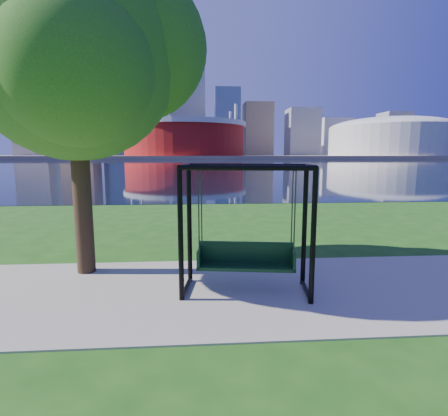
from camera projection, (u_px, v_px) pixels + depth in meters
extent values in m
plane|color=#1E5114|center=(237.00, 282.00, 7.54)|extent=(900.00, 900.00, 0.00)
cube|color=#9E937F|center=(239.00, 290.00, 7.04)|extent=(120.00, 4.00, 0.03)
cube|color=black|center=(201.00, 163.00, 108.09)|extent=(900.00, 180.00, 0.02)
cube|color=#937F60|center=(199.00, 157.00, 309.06)|extent=(900.00, 228.00, 2.00)
cylinder|color=maroon|center=(185.00, 139.00, 236.53)|extent=(80.00, 80.00, 22.00)
cylinder|color=silver|center=(184.00, 125.00, 235.09)|extent=(83.00, 83.00, 3.00)
cylinder|color=silver|center=(230.00, 134.00, 256.86)|extent=(2.00, 2.00, 32.00)
cylinder|color=silver|center=(140.00, 133.00, 252.15)|extent=(2.00, 2.00, 32.00)
cylinder|color=silver|center=(130.00, 130.00, 214.68)|extent=(2.00, 2.00, 32.00)
cylinder|color=silver|center=(236.00, 130.00, 219.40)|extent=(2.00, 2.00, 32.00)
cylinder|color=beige|center=(390.00, 141.00, 247.07)|extent=(84.00, 84.00, 20.00)
ellipsoid|color=beige|center=(391.00, 128.00, 245.71)|extent=(84.00, 84.00, 15.12)
cube|color=gray|center=(35.00, 119.00, 298.13)|extent=(28.00, 28.00, 62.00)
cube|color=#998466|center=(78.00, 102.00, 289.17)|extent=(26.00, 26.00, 88.00)
cube|color=slate|center=(121.00, 102.00, 315.43)|extent=(30.00, 24.00, 95.00)
cube|color=gray|center=(152.00, 113.00, 299.61)|extent=(24.00, 24.00, 72.00)
cube|color=silver|center=(188.00, 113.00, 330.72)|extent=(32.00, 28.00, 80.00)
cube|color=slate|center=(227.00, 122.00, 310.25)|extent=(22.00, 22.00, 58.00)
cube|color=#998466|center=(258.00, 130.00, 327.95)|extent=(26.00, 26.00, 48.00)
cube|color=gray|center=(302.00, 132.00, 321.41)|extent=(28.00, 24.00, 42.00)
cube|color=silver|center=(334.00, 137.00, 349.37)|extent=(30.00, 26.00, 36.00)
cube|color=gray|center=(393.00, 134.00, 332.93)|extent=(24.00, 24.00, 40.00)
cube|color=#998466|center=(423.00, 139.00, 351.19)|extent=(26.00, 26.00, 32.00)
sphere|color=#998466|center=(74.00, 41.00, 281.97)|extent=(10.00, 10.00, 10.00)
cylinder|color=black|center=(181.00, 236.00, 6.36)|extent=(0.11, 0.11, 2.49)
cylinder|color=black|center=(313.00, 238.00, 6.20)|extent=(0.11, 0.11, 2.49)
cylinder|color=black|center=(189.00, 226.00, 7.33)|extent=(0.11, 0.11, 2.49)
cylinder|color=black|center=(304.00, 227.00, 7.17)|extent=(0.11, 0.11, 2.49)
cylinder|color=black|center=(247.00, 168.00, 6.09)|extent=(2.38, 0.43, 0.10)
cylinder|color=black|center=(247.00, 166.00, 7.06)|extent=(2.38, 0.43, 0.10)
cylinder|color=black|center=(184.00, 167.00, 6.66)|extent=(0.23, 0.98, 0.10)
cylinder|color=black|center=(186.00, 287.00, 7.02)|extent=(0.21, 0.98, 0.08)
cylinder|color=black|center=(311.00, 167.00, 6.50)|extent=(0.23, 0.98, 0.10)
cylinder|color=black|center=(306.00, 290.00, 6.86)|extent=(0.21, 0.98, 0.08)
cube|color=black|center=(246.00, 266.00, 6.87)|extent=(1.95, 0.75, 0.07)
cube|color=black|center=(246.00, 252.00, 7.04)|extent=(1.89, 0.32, 0.41)
cube|color=black|center=(200.00, 258.00, 6.91)|extent=(0.12, 0.49, 0.37)
cube|color=black|center=(293.00, 260.00, 6.79)|extent=(0.12, 0.49, 0.37)
cylinder|color=#303034|center=(199.00, 212.00, 6.57)|extent=(0.03, 0.03, 1.57)
cylinder|color=#303034|center=(295.00, 213.00, 6.45)|extent=(0.03, 0.03, 1.57)
cylinder|color=#303034|center=(202.00, 209.00, 6.96)|extent=(0.03, 0.03, 1.57)
cylinder|color=#303034|center=(292.00, 210.00, 6.84)|extent=(0.03, 0.03, 1.57)
cylinder|color=black|center=(82.00, 186.00, 7.83)|extent=(0.40, 0.40, 4.05)
sphere|color=#2F5D1B|center=(74.00, 57.00, 7.41)|extent=(4.42, 4.42, 4.42)
sphere|color=#2F5D1B|center=(135.00, 47.00, 7.99)|extent=(3.31, 3.31, 3.31)
sphere|color=#2F5D1B|center=(10.00, 41.00, 6.94)|extent=(3.50, 3.50, 3.50)
sphere|color=#2F5D1B|center=(76.00, 68.00, 6.51)|extent=(2.94, 2.94, 2.94)
sphere|color=#2F5D1B|center=(64.00, 37.00, 8.35)|extent=(3.13, 3.13, 3.13)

